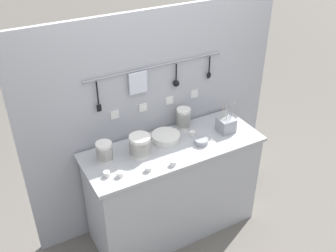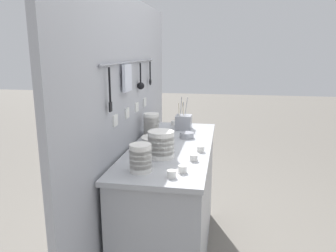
# 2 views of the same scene
# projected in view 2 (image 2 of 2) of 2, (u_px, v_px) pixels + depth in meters

# --- Properties ---
(counter) EXTENTS (1.51, 0.57, 0.91)m
(counter) POSITION_uv_depth(u_px,v_px,m) (172.00, 202.00, 2.49)
(counter) COLOR #ADAFB5
(counter) RESTS_ON ground
(back_wall) EXTENTS (2.31, 0.09, 1.96)m
(back_wall) POSITION_uv_depth(u_px,v_px,m) (130.00, 134.00, 2.43)
(back_wall) COLOR #A8AAB2
(back_wall) RESTS_ON ground
(bowl_stack_nested_right) EXTENTS (0.12, 0.12, 0.19)m
(bowl_stack_nested_right) POSITION_uv_depth(u_px,v_px,m) (151.00, 125.00, 2.61)
(bowl_stack_nested_right) COLOR silver
(bowl_stack_nested_right) RESTS_ON counter
(bowl_stack_tall_left) EXTENTS (0.13, 0.13, 0.16)m
(bowl_stack_tall_left) POSITION_uv_depth(u_px,v_px,m) (140.00, 158.00, 1.85)
(bowl_stack_tall_left) COLOR silver
(bowl_stack_tall_left) RESTS_ON counter
(bowl_stack_back_corner) EXTENTS (0.17, 0.17, 0.17)m
(bowl_stack_back_corner) POSITION_uv_depth(u_px,v_px,m) (161.00, 144.00, 2.10)
(bowl_stack_back_corner) COLOR silver
(bowl_stack_back_corner) RESTS_ON counter
(plate_stack) EXTENTS (0.24, 0.24, 0.06)m
(plate_stack) POSITION_uv_depth(u_px,v_px,m) (158.00, 141.00, 2.39)
(plate_stack) COLOR silver
(plate_stack) RESTS_ON counter
(steel_mixing_bowl) EXTENTS (0.11, 0.11, 0.04)m
(steel_mixing_bowl) POSITION_uv_depth(u_px,v_px,m) (187.00, 135.00, 2.58)
(steel_mixing_bowl) COLOR #93969E
(steel_mixing_bowl) RESTS_ON counter
(cutlery_caddy) EXTENTS (0.13, 0.13, 0.28)m
(cutlery_caddy) POSITION_uv_depth(u_px,v_px,m) (184.00, 122.00, 2.86)
(cutlery_caddy) COLOR #93969E
(cutlery_caddy) RESTS_ON counter
(cup_front_right) EXTENTS (0.05, 0.05, 0.04)m
(cup_front_right) POSITION_uv_depth(u_px,v_px,m) (201.00, 149.00, 2.23)
(cup_front_right) COLOR silver
(cup_front_right) RESTS_ON counter
(cup_back_right) EXTENTS (0.05, 0.05, 0.04)m
(cup_back_right) POSITION_uv_depth(u_px,v_px,m) (170.00, 135.00, 2.60)
(cup_back_right) COLOR silver
(cup_back_right) RESTS_ON counter
(cup_by_caddy) EXTENTS (0.05, 0.05, 0.04)m
(cup_by_caddy) POSITION_uv_depth(u_px,v_px,m) (142.00, 152.00, 2.16)
(cup_by_caddy) COLOR silver
(cup_by_caddy) RESTS_ON counter
(cup_edge_far) EXTENTS (0.05, 0.05, 0.04)m
(cup_edge_far) POSITION_uv_depth(u_px,v_px,m) (174.00, 123.00, 3.02)
(cup_edge_far) COLOR silver
(cup_edge_far) RESTS_ON counter
(cup_beside_plates) EXTENTS (0.05, 0.05, 0.04)m
(cup_beside_plates) POSITION_uv_depth(u_px,v_px,m) (182.00, 169.00, 1.85)
(cup_beside_plates) COLOR silver
(cup_beside_plates) RESTS_ON counter
(cup_back_left) EXTENTS (0.05, 0.05, 0.04)m
(cup_back_left) POSITION_uv_depth(u_px,v_px,m) (171.00, 174.00, 1.77)
(cup_back_left) COLOR silver
(cup_back_left) RESTS_ON counter
(cup_front_left) EXTENTS (0.05, 0.05, 0.04)m
(cup_front_left) POSITION_uv_depth(u_px,v_px,m) (194.00, 158.00, 2.04)
(cup_front_left) COLOR silver
(cup_front_left) RESTS_ON counter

